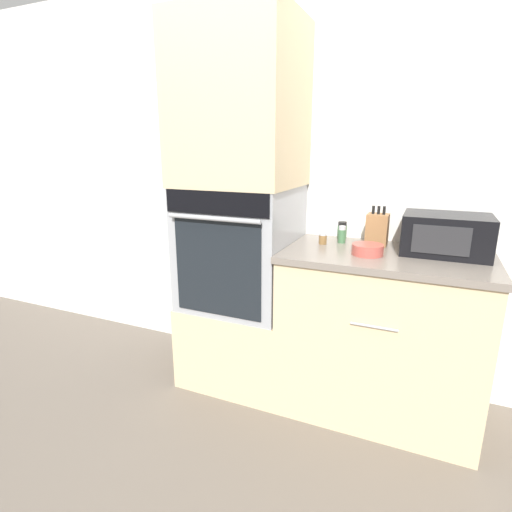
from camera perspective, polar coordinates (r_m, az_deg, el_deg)
ground_plane at (r=2.43m, az=2.28°, el=-21.55°), size 12.00×12.00×0.00m
wall_back at (r=2.55m, az=7.85°, el=10.46°), size 8.00×0.05×2.50m
oven_cabinet_base at (r=2.64m, az=-2.01°, el=-11.80°), size 0.66×0.60×0.51m
wall_oven at (r=2.42m, az=-2.19°, el=1.34°), size 0.63×0.64×0.73m
oven_cabinet_upper at (r=2.37m, az=-2.36°, el=20.85°), size 0.66×0.60×0.90m
counter_unit at (r=2.35m, az=17.22°, el=-10.55°), size 1.05×0.63×0.92m
microwave at (r=2.27m, az=25.50°, el=2.80°), size 0.42×0.31×0.21m
knife_block at (r=2.34m, az=16.92°, el=3.66°), size 0.12×0.11×0.22m
bowl at (r=2.13m, az=15.65°, el=0.91°), size 0.16×0.16×0.06m
condiment_jar_near at (r=2.31m, az=9.52°, el=2.47°), size 0.04×0.04×0.06m
condiment_jar_mid at (r=2.46m, az=12.20°, el=3.58°), size 0.06×0.06×0.10m
condiment_jar_far at (r=2.36m, az=12.18°, el=3.01°), size 0.04×0.04×0.10m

